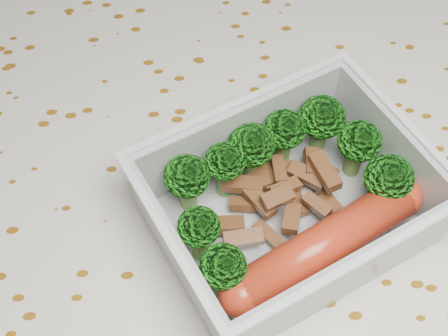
{
  "coord_description": "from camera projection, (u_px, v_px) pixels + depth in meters",
  "views": [
    {
      "loc": [
        -0.02,
        -0.28,
        1.18
      ],
      "look_at": [
        0.0,
        -0.01,
        0.78
      ],
      "focal_mm": 50.0,
      "sensor_mm": 36.0,
      "label": 1
    }
  ],
  "objects": [
    {
      "name": "lunch_container",
      "position": [
        288.0,
        208.0,
        0.46
      ],
      "size": [
        0.24,
        0.22,
        0.07
      ],
      "color": "silver",
      "rests_on": "tablecloth"
    },
    {
      "name": "broccoli_florets",
      "position": [
        280.0,
        168.0,
        0.46
      ],
      "size": [
        0.18,
        0.15,
        0.05
      ],
      "color": "#608C3F",
      "rests_on": "lunch_container"
    },
    {
      "name": "dining_table",
      "position": [
        218.0,
        228.0,
        0.58
      ],
      "size": [
        1.4,
        0.9,
        0.75
      ],
      "color": "brown",
      "rests_on": "ground"
    },
    {
      "name": "meat_pile",
      "position": [
        281.0,
        192.0,
        0.48
      ],
      "size": [
        0.11,
        0.08,
        0.03
      ],
      "color": "brown",
      "rests_on": "lunch_container"
    },
    {
      "name": "sausage",
      "position": [
        325.0,
        244.0,
        0.44
      ],
      "size": [
        0.16,
        0.1,
        0.03
      ],
      "color": "#AD2E17",
      "rests_on": "lunch_container"
    },
    {
      "name": "tablecloth",
      "position": [
        218.0,
        200.0,
        0.54
      ],
      "size": [
        1.46,
        0.96,
        0.19
      ],
      "color": "silver",
      "rests_on": "dining_table"
    }
  ]
}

